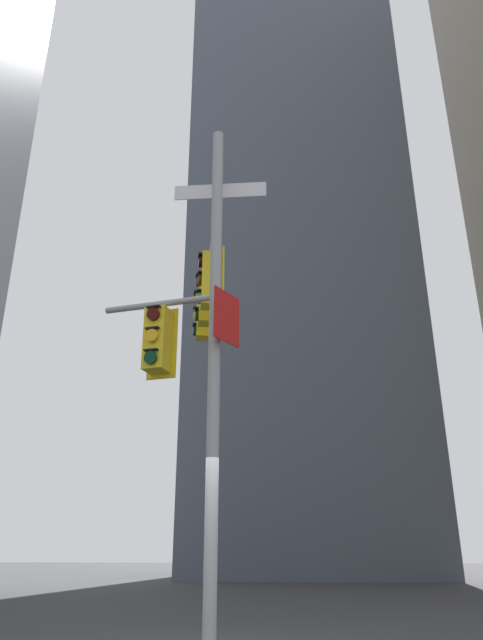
{
  "coord_description": "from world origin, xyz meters",
  "views": [
    {
      "loc": [
        1.13,
        -8.04,
        1.32
      ],
      "look_at": [
        0.39,
        0.1,
        4.57
      ],
      "focal_mm": 32.47,
      "sensor_mm": 36.0,
      "label": 1
    }
  ],
  "objects": [
    {
      "name": "building_mid_block",
      "position": [
        1.85,
        25.92,
        21.35
      ],
      "size": [
        12.65,
        12.65,
        42.7
      ],
      "primitive_type": "cube",
      "color": "#4C5460",
      "rests_on": "ground"
    },
    {
      "name": "signal_pole_assembly",
      "position": [
        -0.34,
        0.91,
        4.9
      ],
      "size": [
        2.63,
        3.25,
        8.02
      ],
      "color": "#9EA0A3",
      "rests_on": "ground"
    }
  ]
}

